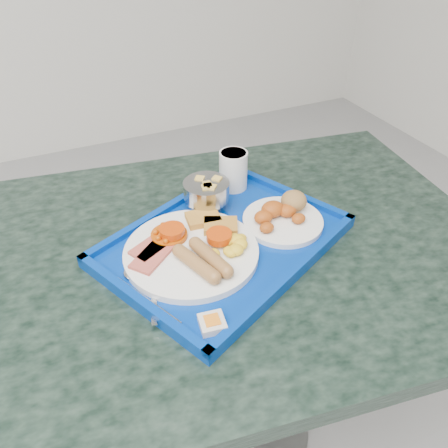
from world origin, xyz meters
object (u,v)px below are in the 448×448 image
(table, at_px, (215,308))
(main_plate, at_px, (195,248))
(fruit_bowl, at_px, (207,191))
(juice_cup, at_px, (233,169))
(tray, at_px, (224,242))
(bread_plate, at_px, (283,215))

(table, bearing_deg, main_plate, -155.14)
(main_plate, relative_size, fruit_bowl, 2.60)
(fruit_bowl, xyz_separation_m, juice_cup, (0.09, 0.06, 0.00))
(table, distance_m, tray, 0.20)
(tray, height_order, juice_cup, juice_cup)
(bread_plate, distance_m, juice_cup, 0.18)
(bread_plate, distance_m, fruit_bowl, 0.17)
(table, xyz_separation_m, bread_plate, (0.16, -0.00, 0.22))
(bread_plate, bearing_deg, tray, -178.30)
(main_plate, relative_size, juice_cup, 2.84)
(main_plate, height_order, juice_cup, juice_cup)
(main_plate, distance_m, bread_plate, 0.21)
(bread_plate, bearing_deg, table, 178.97)
(main_plate, distance_m, fruit_bowl, 0.16)
(main_plate, bearing_deg, fruit_bowl, 58.83)
(table, height_order, juice_cup, juice_cup)
(fruit_bowl, relative_size, juice_cup, 1.09)
(main_plate, bearing_deg, table, 24.86)
(juice_cup, bearing_deg, table, -126.09)
(bread_plate, bearing_deg, fruit_bowl, 139.11)
(main_plate, bearing_deg, tray, 13.24)
(table, xyz_separation_m, fruit_bowl, (0.03, 0.11, 0.25))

